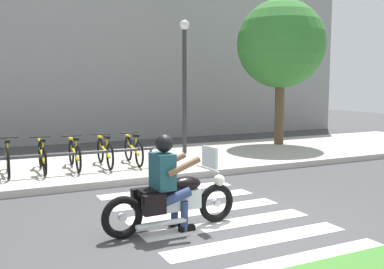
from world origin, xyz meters
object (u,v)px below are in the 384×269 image
(bicycle_2, at_px, (42,156))
(street_lamp, at_px, (184,75))
(rider, at_px, (168,176))
(tree_near_rack, at_px, (281,44))
(bicycle_5, at_px, (133,150))
(motorcycle, at_px, (173,200))
(bicycle_1, at_px, (8,158))
(bicycle_3, at_px, (75,154))
(bike_rack, at_px, (63,156))
(bicycle_4, at_px, (105,152))

(bicycle_2, distance_m, street_lamp, 4.58)
(rider, xyz_separation_m, tree_near_rack, (6.58, 5.97, 2.62))
(rider, height_order, bicycle_5, rider)
(rider, bearing_deg, motorcycle, -0.10)
(bicycle_5, xyz_separation_m, street_lamp, (1.88, 0.99, 1.90))
(bicycle_2, bearing_deg, bicycle_1, -179.96)
(bicycle_3, height_order, bike_rack, bicycle_3)
(bicycle_5, bearing_deg, street_lamp, 27.76)
(bicycle_1, bearing_deg, bike_rack, -27.05)
(bicycle_5, height_order, street_lamp, street_lamp)
(bicycle_3, xyz_separation_m, bicycle_5, (1.45, -0.00, 0.00))
(motorcycle, bearing_deg, bicycle_2, 104.94)
(rider, distance_m, tree_near_rack, 9.26)
(bicycle_3, bearing_deg, rider, -84.77)
(motorcycle, xyz_separation_m, rider, (-0.08, 0.00, 0.36))
(bicycle_4, relative_size, street_lamp, 0.43)
(motorcycle, height_order, bicycle_2, motorcycle)
(motorcycle, xyz_separation_m, bicycle_1, (-1.94, 4.58, 0.06))
(bicycle_3, bearing_deg, bike_rack, -123.12)
(bicycle_1, xyz_separation_m, bicycle_3, (1.45, 0.00, -0.01))
(bicycle_1, relative_size, bicycle_2, 0.97)
(rider, relative_size, bicycle_2, 0.84)
(bicycle_2, relative_size, bicycle_4, 1.00)
(bicycle_3, bearing_deg, bicycle_4, -0.00)
(rider, xyz_separation_m, street_lamp, (2.90, 5.57, 1.59))
(motorcycle, xyz_separation_m, street_lamp, (2.83, 5.57, 1.95))
(bicycle_4, bearing_deg, rider, -93.80)
(bicycle_3, relative_size, bike_rack, 0.40)
(motorcycle, relative_size, rider, 1.50)
(bicycle_1, bearing_deg, rider, -67.83)
(bicycle_5, bearing_deg, rider, -102.64)
(tree_near_rack, bearing_deg, bicycle_3, -168.78)
(bicycle_5, xyz_separation_m, bike_rack, (-1.81, -0.55, 0.07))
(street_lamp, relative_size, tree_near_rack, 0.80)
(tree_near_rack, bearing_deg, bicycle_5, -165.95)
(street_lamp, xyz_separation_m, tree_near_rack, (3.67, 0.40, 1.02))
(bicycle_3, height_order, bicycle_4, bicycle_4)
(bicycle_5, bearing_deg, bicycle_3, 179.99)
(bicycle_3, xyz_separation_m, bicycle_4, (0.72, -0.00, 0.00))
(bicycle_3, relative_size, bicycle_4, 0.99)
(bicycle_3, height_order, street_lamp, street_lamp)
(bicycle_4, xyz_separation_m, street_lamp, (2.60, 0.99, 1.90))
(motorcycle, distance_m, bicycle_3, 4.61)
(bicycle_3, bearing_deg, bicycle_1, -179.97)
(bicycle_1, relative_size, tree_near_rack, 0.34)
(street_lamp, bearing_deg, rider, -117.55)
(bicycle_1, height_order, bicycle_5, bicycle_1)
(rider, bearing_deg, bicycle_2, 104.01)
(bicycle_5, bearing_deg, bicycle_4, 179.98)
(tree_near_rack, bearing_deg, bicycle_2, -169.80)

